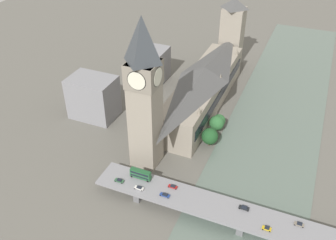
{
  "coord_description": "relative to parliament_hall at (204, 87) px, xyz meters",
  "views": [
    {
      "loc": [
        -46.06,
        194.82,
        134.74
      ],
      "look_at": [
        18.58,
        41.85,
        19.07
      ],
      "focal_mm": 40.0,
      "sensor_mm": 36.0,
      "label": 1
    }
  ],
  "objects": [
    {
      "name": "river_water",
      "position": [
        -48.18,
        8.0,
        -13.86
      ],
      "size": [
        55.42,
        360.0,
        0.3
      ],
      "primitive_type": "cube",
      "color": "slate",
      "rests_on": "ground_plane"
    },
    {
      "name": "victoria_tower",
      "position": [
        0.05,
        -65.79,
        12.46
      ],
      "size": [
        15.99,
        15.99,
        56.95
      ],
      "color": "gray",
      "rests_on": "ground_plane"
    },
    {
      "name": "city_block_west",
      "position": [
        59.8,
        37.67,
        -0.71
      ],
      "size": [
        28.17,
        20.09,
        26.6
      ],
      "color": "gray",
      "rests_on": "ground_plane"
    },
    {
      "name": "car_southbound_mid",
      "position": [
        -11.56,
        90.64,
        -6.96
      ],
      "size": [
        4.77,
        1.86,
        1.24
      ],
      "color": "navy",
      "rests_on": "road_bridge"
    },
    {
      "name": "clock_tower",
      "position": [
        10.2,
        64.67,
        28.85
      ],
      "size": [
        14.99,
        14.99,
        81.12
      ],
      "color": "gray",
      "rests_on": "ground_plane"
    },
    {
      "name": "parliament_hall",
      "position": [
        0.0,
        0.0,
        0.0
      ],
      "size": [
        23.39,
        107.59,
        28.23
      ],
      "color": "gray",
      "rests_on": "ground_plane"
    },
    {
      "name": "tree_embankment_far",
      "position": [
        -16.67,
        24.63,
        -7.59
      ],
      "size": [
        8.88,
        8.88,
        10.87
      ],
      "color": "brown",
      "rests_on": "ground_plane"
    },
    {
      "name": "ground_plane",
      "position": [
        -14.47,
        8.0,
        -14.01
      ],
      "size": [
        600.0,
        600.0,
        0.0
      ],
      "primitive_type": "plane",
      "color": "#605E56"
    },
    {
      "name": "car_southbound_lead",
      "position": [
        -58.77,
        91.53,
        -6.87
      ],
      "size": [
        3.85,
        1.87,
        1.46
      ],
      "color": "gold",
      "rests_on": "road_bridge"
    },
    {
      "name": "tree_embankment_mid",
      "position": [
        -16.94,
        38.97,
        -7.38
      ],
      "size": [
        9.53,
        9.53,
        11.4
      ],
      "color": "brown",
      "rests_on": "ground_plane"
    },
    {
      "name": "car_northbound_tail",
      "position": [
        1.49,
        91.25,
        -6.92
      ],
      "size": [
        4.58,
        1.78,
        1.34
      ],
      "color": "silver",
      "rests_on": "road_bridge"
    },
    {
      "name": "car_northbound_mid",
      "position": [
        12.58,
        90.51,
        -6.91
      ],
      "size": [
        4.52,
        1.93,
        1.34
      ],
      "color": "#2D5638",
      "rests_on": "road_bridge"
    },
    {
      "name": "road_bridge",
      "position": [
        -48.18,
        87.56,
        -8.8
      ],
      "size": [
        142.85,
        16.04,
        6.42
      ],
      "color": "slate",
      "rests_on": "ground_plane"
    },
    {
      "name": "car_southbound_extra",
      "position": [
        -47.28,
        84.07,
        -6.86
      ],
      "size": [
        4.68,
        1.9,
        1.46
      ],
      "color": "black",
      "rests_on": "road_bridge"
    },
    {
      "name": "car_southbound_tail",
      "position": [
        -12.85,
        84.13,
        -6.96
      ],
      "size": [
        4.41,
        1.75,
        1.27
      ],
      "color": "maroon",
      "rests_on": "road_bridge"
    },
    {
      "name": "car_northbound_lead",
      "position": [
        -71.13,
        83.9,
        -6.92
      ],
      "size": [
        4.19,
        1.76,
        1.36
      ],
      "color": "slate",
      "rests_on": "road_bridge"
    },
    {
      "name": "double_decker_bus_mid",
      "position": [
        4.09,
        84.33,
        -4.84
      ],
      "size": [
        10.7,
        2.59,
        4.99
      ],
      "color": "#235B33",
      "rests_on": "road_bridge"
    },
    {
      "name": "tree_embankment_near",
      "position": [
        -17.23,
        21.49,
        -7.71
      ],
      "size": [
        7.62,
        7.62,
        10.12
      ],
      "color": "brown",
      "rests_on": "ground_plane"
    },
    {
      "name": "city_block_center",
      "position": [
        47.15,
        -20.78,
        -1.93
      ],
      "size": [
        22.65,
        19.93,
        24.16
      ],
      "color": "gray",
      "rests_on": "ground_plane"
    }
  ]
}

